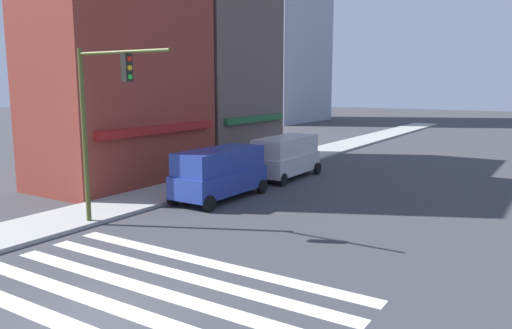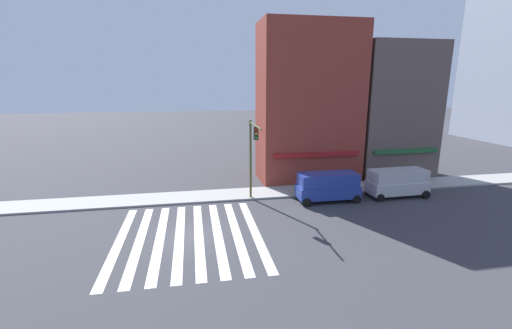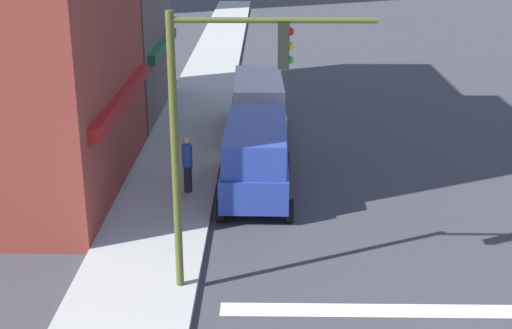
# 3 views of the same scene
# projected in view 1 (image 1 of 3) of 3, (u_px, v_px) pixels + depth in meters

# --- Properties ---
(ground_plane) EXTENTS (200.00, 200.00, 0.00)m
(ground_plane) POSITION_uv_depth(u_px,v_px,m) (96.00, 317.00, 11.45)
(ground_plane) COLOR #38383D
(crosswalk_stripes) EXTENTS (8.95, 10.80, 0.01)m
(crosswalk_stripes) POSITION_uv_depth(u_px,v_px,m) (96.00, 317.00, 11.45)
(crosswalk_stripes) COLOR silver
(crosswalk_stripes) RESTS_ON ground_plane
(storefront_row) EXTENTS (17.78, 5.30, 14.96)m
(storefront_row) POSITION_uv_depth(u_px,v_px,m) (170.00, 52.00, 29.30)
(storefront_row) COLOR maroon
(storefront_row) RESTS_ON ground_plane
(traffic_signal) EXTENTS (0.32, 4.41, 6.57)m
(traffic_signal) POSITION_uv_depth(u_px,v_px,m) (101.00, 108.00, 17.82)
(traffic_signal) COLOR #474C1E
(traffic_signal) RESTS_ON ground_plane
(van_blue) EXTENTS (5.03, 2.22, 2.34)m
(van_blue) POSITION_uv_depth(u_px,v_px,m) (220.00, 172.00, 22.99)
(van_blue) COLOR navy
(van_blue) RESTS_ON ground_plane
(van_silver) EXTENTS (5.06, 2.22, 2.34)m
(van_silver) POSITION_uv_depth(u_px,v_px,m) (286.00, 156.00, 28.18)
(van_silver) COLOR #B7B7BC
(van_silver) RESTS_ON ground_plane
(pedestrian_blue_shirt) EXTENTS (0.32, 0.32, 1.77)m
(pedestrian_blue_shirt) POSITION_uv_depth(u_px,v_px,m) (182.00, 173.00, 24.02)
(pedestrian_blue_shirt) COLOR #23232D
(pedestrian_blue_shirt) RESTS_ON sidewalk_left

